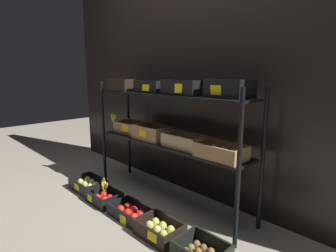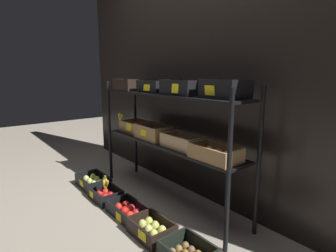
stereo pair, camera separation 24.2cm
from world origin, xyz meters
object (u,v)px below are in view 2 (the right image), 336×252
object	(u,v)px
banana_bunch_loose	(106,183)
crate_ground_apple_red	(105,195)
display_rack	(169,118)
crate_ground_right_pear	(152,229)
crate_ground_pear	(93,182)
crate_ground_center_apple_red	(128,210)

from	to	relation	value
banana_bunch_loose	crate_ground_apple_red	bearing A→B (deg)	-177.32
display_rack	crate_ground_right_pear	xyz separation A→B (m)	(0.36, -0.46, -0.74)
banana_bunch_loose	crate_ground_pear	bearing A→B (deg)	175.30
display_rack	crate_ground_pear	distance (m)	1.14
crate_ground_right_pear	banana_bunch_loose	distance (m)	0.75
crate_ground_apple_red	crate_ground_right_pear	size ratio (longest dim) A/B	0.94
crate_ground_center_apple_red	crate_ground_right_pear	distance (m)	0.37
crate_ground_apple_red	crate_ground_center_apple_red	size ratio (longest dim) A/B	0.85
crate_ground_pear	crate_ground_center_apple_red	world-z (taller)	crate_ground_pear
crate_ground_apple_red	banana_bunch_loose	size ratio (longest dim) A/B	2.42
display_rack	crate_ground_right_pear	distance (m)	0.94
crate_ground_right_pear	banana_bunch_loose	bearing A→B (deg)	-179.74
crate_ground_pear	crate_ground_center_apple_red	xyz separation A→B (m)	(0.74, -0.02, -0.01)
crate_ground_pear	crate_ground_apple_red	xyz separation A→B (m)	(0.36, -0.03, -0.01)
crate_ground_pear	banana_bunch_loose	bearing A→B (deg)	-4.70
display_rack	crate_ground_center_apple_red	xyz separation A→B (m)	(-0.00, -0.44, -0.75)
crate_ground_apple_red	banana_bunch_loose	xyz separation A→B (m)	(0.01, 0.00, 0.12)
crate_ground_right_pear	crate_ground_pear	bearing A→B (deg)	178.61
crate_ground_center_apple_red	crate_ground_apple_red	bearing A→B (deg)	-177.78
crate_ground_center_apple_red	banana_bunch_loose	bearing A→B (deg)	-177.79
banana_bunch_loose	display_rack	bearing A→B (deg)	50.41
crate_ground_pear	crate_ground_right_pear	bearing A→B (deg)	-1.39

